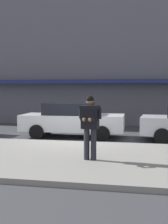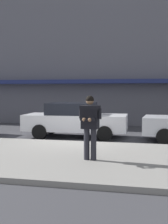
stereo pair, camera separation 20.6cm
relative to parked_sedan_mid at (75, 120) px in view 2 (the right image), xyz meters
The scene contains 6 objects.
ground_plane 1.81m from the parked_sedan_mid, 74.66° to the right, with size 80.00×80.00×0.00m, color #3D3D42.
sidewalk 4.70m from the parked_sedan_mid, 72.07° to the right, with size 32.00×5.30×0.14m, color gray.
curb_paint_line 2.23m from the parked_sedan_mid, 46.73° to the right, with size 28.00×0.12×0.01m, color silver.
storefront_facade 9.03m from the parked_sedan_mid, 78.33° to the left, with size 28.00×4.70×12.83m.
parked_sedan_mid is the anchor object (origin of this frame).
man_texting_on_phone 5.20m from the parked_sedan_mid, 70.59° to the right, with size 0.65×0.61×1.81m.
Camera 2 is at (3.08, -11.76, 2.09)m, focal length 50.00 mm.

